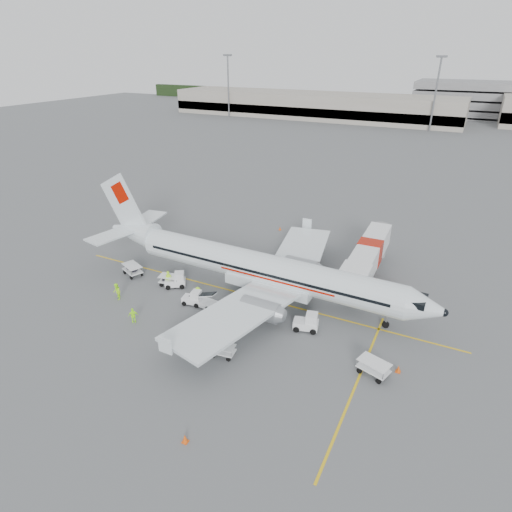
% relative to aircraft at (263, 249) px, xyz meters
% --- Properties ---
extents(ground, '(360.00, 360.00, 0.00)m').
position_rel_aircraft_xyz_m(ground, '(-1.40, -0.90, -5.34)').
color(ground, '#56595B').
extents(stripe_lead, '(44.00, 0.20, 0.01)m').
position_rel_aircraft_xyz_m(stripe_lead, '(-1.40, -0.90, -5.33)').
color(stripe_lead, yellow).
rests_on(stripe_lead, ground).
extents(stripe_cross, '(0.20, 20.00, 0.01)m').
position_rel_aircraft_xyz_m(stripe_cross, '(12.60, -8.90, -5.33)').
color(stripe_cross, yellow).
rests_on(stripe_cross, ground).
extents(terminal_west, '(110.00, 22.00, 9.00)m').
position_rel_aircraft_xyz_m(terminal_west, '(-41.40, 129.10, -0.84)').
color(terminal_west, gray).
rests_on(terminal_west, ground).
extents(parking_garage, '(62.00, 24.00, 14.00)m').
position_rel_aircraft_xyz_m(parking_garage, '(23.60, 159.10, 1.66)').
color(parking_garage, slate).
rests_on(parking_garage, ground).
extents(treeline, '(300.00, 3.00, 6.00)m').
position_rel_aircraft_xyz_m(treeline, '(-1.40, 174.10, -2.34)').
color(treeline, black).
rests_on(treeline, ground).
extents(mast_west, '(3.20, 1.20, 22.00)m').
position_rel_aircraft_xyz_m(mast_west, '(-71.40, 117.10, 5.66)').
color(mast_west, slate).
rests_on(mast_west, ground).
extents(mast_center, '(3.20, 1.20, 22.00)m').
position_rel_aircraft_xyz_m(mast_center, '(3.60, 117.10, 5.66)').
color(mast_center, slate).
rests_on(mast_center, ground).
extents(aircraft, '(39.53, 31.39, 10.68)m').
position_rel_aircraft_xyz_m(aircraft, '(0.00, 0.00, 0.00)').
color(aircraft, white).
rests_on(aircraft, ground).
extents(jet_bridge, '(3.60, 17.33, 4.53)m').
position_rel_aircraft_xyz_m(jet_bridge, '(9.10, 8.73, -3.07)').
color(jet_bridge, white).
rests_on(jet_bridge, ground).
extents(belt_loader, '(4.51, 2.00, 2.38)m').
position_rel_aircraft_xyz_m(belt_loader, '(-4.64, -4.82, -4.15)').
color(belt_loader, white).
rests_on(belt_loader, ground).
extents(tug_fore, '(2.53, 1.79, 1.78)m').
position_rel_aircraft_xyz_m(tug_fore, '(6.39, -4.03, -4.45)').
color(tug_fore, white).
rests_on(tug_fore, ground).
extents(tug_mid, '(2.19, 1.48, 1.56)m').
position_rel_aircraft_xyz_m(tug_mid, '(-5.69, -5.05, -4.56)').
color(tug_mid, white).
rests_on(tug_mid, ground).
extents(tug_aft, '(2.56, 2.27, 1.72)m').
position_rel_aircraft_xyz_m(tug_aft, '(-9.45, -2.90, -4.48)').
color(tug_aft, white).
rests_on(tug_aft, ground).
extents(cart_loaded_a, '(2.54, 1.81, 1.21)m').
position_rel_aircraft_xyz_m(cart_loaded_a, '(-10.15, -2.90, -4.73)').
color(cart_loaded_a, white).
rests_on(cart_loaded_a, ground).
extents(cart_loaded_b, '(2.90, 2.35, 1.31)m').
position_rel_aircraft_xyz_m(cart_loaded_b, '(-15.53, -2.90, -4.68)').
color(cart_loaded_b, white).
rests_on(cart_loaded_b, ground).
extents(cart_empty_a, '(2.21, 1.47, 1.08)m').
position_rel_aircraft_xyz_m(cart_empty_a, '(1.40, -10.84, -4.80)').
color(cart_empty_a, white).
rests_on(cart_empty_a, ground).
extents(cart_empty_b, '(2.81, 2.15, 1.30)m').
position_rel_aircraft_xyz_m(cart_empty_b, '(13.49, -7.42, -4.69)').
color(cart_empty_b, white).
rests_on(cart_empty_b, ground).
extents(cone_nose, '(0.41, 0.41, 0.67)m').
position_rel_aircraft_xyz_m(cone_nose, '(15.29, -6.20, -5.00)').
color(cone_nose, '#E4510F').
rests_on(cone_nose, ground).
extents(cone_port, '(0.34, 0.34, 0.56)m').
position_rel_aircraft_xyz_m(cone_port, '(-5.69, 17.52, -5.06)').
color(cone_port, '#E4510F').
rests_on(cone_port, ground).
extents(cone_stbd, '(0.42, 0.42, 0.68)m').
position_rel_aircraft_xyz_m(cone_stbd, '(3.71, -19.78, -5.00)').
color(cone_stbd, '#E4510F').
rests_on(cone_stbd, ground).
extents(crew_a, '(0.82, 0.77, 1.88)m').
position_rel_aircraft_xyz_m(crew_a, '(-10.08, -3.21, -4.40)').
color(crew_a, '#A9F418').
rests_on(crew_a, ground).
extents(crew_b, '(1.12, 1.13, 1.84)m').
position_rel_aircraft_xyz_m(crew_b, '(-13.33, -7.81, -4.42)').
color(crew_b, '#A9F418').
rests_on(crew_b, ground).
extents(crew_c, '(0.63, 1.08, 1.66)m').
position_rel_aircraft_xyz_m(crew_c, '(-5.48, -4.34, -4.51)').
color(crew_c, '#A9F418').
rests_on(crew_c, ground).
extents(crew_d, '(0.97, 0.90, 1.60)m').
position_rel_aircraft_xyz_m(crew_d, '(-8.85, -10.40, -4.54)').
color(crew_d, '#A9F418').
rests_on(crew_d, ground).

